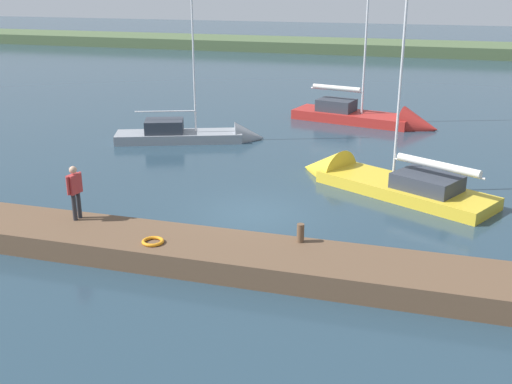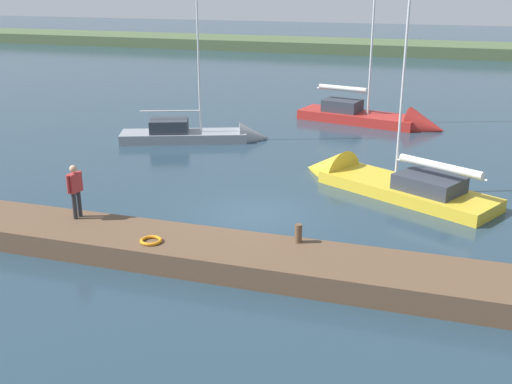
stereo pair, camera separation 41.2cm
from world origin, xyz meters
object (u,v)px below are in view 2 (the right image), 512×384
(mooring_post_near, at_px, (298,233))
(sailboat_far_right, at_px, (203,137))
(life_ring_buoy, at_px, (151,241))
(sailboat_outer_mooring, at_px, (381,121))
(person_on_dock, at_px, (75,187))
(sailboat_mid_channel, at_px, (374,183))

(mooring_post_near, relative_size, sailboat_far_right, 0.06)
(life_ring_buoy, distance_m, sailboat_outer_mooring, 21.00)
(person_on_dock, bearing_deg, sailboat_mid_channel, 53.24)
(life_ring_buoy, height_order, person_on_dock, person_on_dock)
(person_on_dock, bearing_deg, life_ring_buoy, -8.54)
(sailboat_mid_channel, height_order, person_on_dock, sailboat_mid_channel)
(mooring_post_near, xyz_separation_m, sailboat_mid_channel, (-1.24, -7.80, -0.81))
(person_on_dock, bearing_deg, sailboat_outer_mooring, 78.85)
(sailboat_mid_channel, bearing_deg, mooring_post_near, 109.05)
(life_ring_buoy, height_order, sailboat_outer_mooring, sailboat_outer_mooring)
(person_on_dock, bearing_deg, mooring_post_near, 11.99)
(sailboat_far_right, xyz_separation_m, person_on_dock, (-0.93, 12.97, 1.52))
(mooring_post_near, xyz_separation_m, person_on_dock, (7.31, 0.26, 0.76))
(sailboat_mid_channel, distance_m, person_on_dock, 11.86)
(life_ring_buoy, bearing_deg, sailboat_far_right, -73.73)
(sailboat_outer_mooring, bearing_deg, sailboat_mid_channel, -71.68)
(sailboat_mid_channel, xyz_separation_m, sailboat_outer_mooring, (1.04, -11.42, 0.04))
(sailboat_far_right, relative_size, person_on_dock, 5.25)
(sailboat_far_right, bearing_deg, sailboat_outer_mooring, 17.05)
(life_ring_buoy, bearing_deg, sailboat_outer_mooring, -101.96)
(life_ring_buoy, bearing_deg, sailboat_mid_channel, -120.59)
(sailboat_mid_channel, bearing_deg, life_ring_buoy, 87.52)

